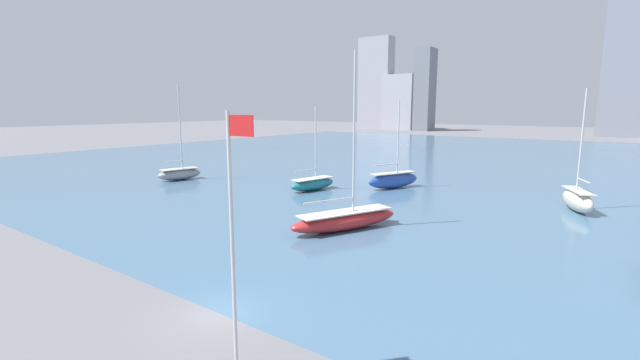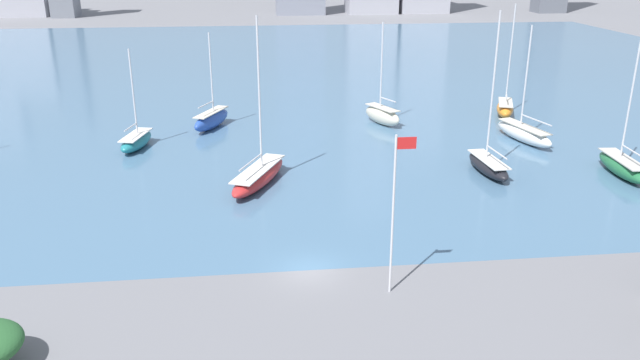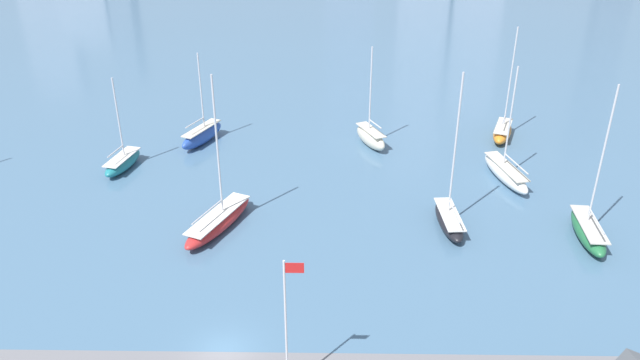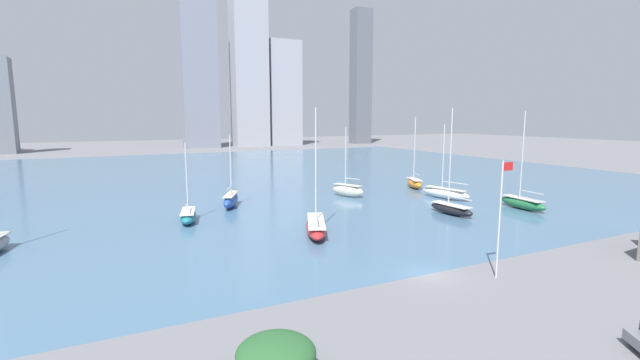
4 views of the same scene
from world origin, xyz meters
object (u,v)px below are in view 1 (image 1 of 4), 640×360
(flag_pole, at_px, (233,241))
(sailboat_gray, at_px, (180,173))
(sailboat_cream, at_px, (578,199))
(sailboat_teal, at_px, (313,183))
(sailboat_red, at_px, (345,219))
(sailboat_blue, at_px, (393,180))

(flag_pole, relative_size, sailboat_gray, 0.75)
(sailboat_cream, bearing_deg, flag_pole, -125.53)
(flag_pole, xyz_separation_m, sailboat_cream, (7.44, 38.31, -4.30))
(sailboat_teal, bearing_deg, sailboat_red, -31.68)
(sailboat_blue, relative_size, sailboat_cream, 0.92)
(sailboat_red, bearing_deg, sailboat_gray, -169.31)
(flag_pole, bearing_deg, sailboat_cream, 79.01)
(sailboat_teal, xyz_separation_m, sailboat_blue, (7.46, 7.11, 0.23))
(sailboat_blue, height_order, sailboat_cream, sailboat_cream)
(sailboat_red, bearing_deg, sailboat_teal, 159.33)
(flag_pole, relative_size, sailboat_teal, 0.97)
(sailboat_red, bearing_deg, flag_pole, -44.95)
(sailboat_gray, distance_m, sailboat_teal, 20.45)
(flag_pole, height_order, sailboat_cream, sailboat_cream)
(sailboat_gray, bearing_deg, sailboat_teal, 27.73)
(sailboat_blue, bearing_deg, sailboat_gray, -132.05)
(sailboat_gray, height_order, sailboat_blue, sailboat_gray)
(sailboat_red, relative_size, sailboat_gray, 1.09)
(sailboat_red, xyz_separation_m, sailboat_blue, (-5.08, 19.35, 0.20))
(sailboat_blue, bearing_deg, sailboat_teal, -111.97)
(sailboat_gray, distance_m, sailboat_blue, 29.82)
(sailboat_red, distance_m, sailboat_teal, 17.53)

